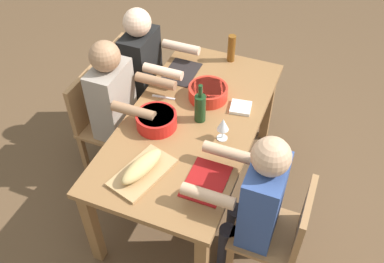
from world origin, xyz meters
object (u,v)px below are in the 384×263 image
object	(u,v)px
diner_far_right	(146,68)
cutting_board	(143,173)
serving_bowl_fruit	(208,92)
napkin_stack	(241,108)
chair_near_left	(281,232)
beer_bottle	(231,48)
serving_bowl_greens	(156,119)
diner_far_center	(118,104)
chair_far_center	(100,120)
bread_loaf	(142,166)
wine_bottle	(200,107)
diner_near_left	(255,201)
dining_table	(192,129)
wine_glass	(223,125)
chair_far_right	(129,85)

from	to	relation	value
diner_far_right	cutting_board	distance (m)	1.12
serving_bowl_fruit	napkin_stack	distance (m)	0.26
diner_far_right	cutting_board	world-z (taller)	diner_far_right
chair_near_left	beer_bottle	size ratio (longest dim) A/B	3.86
serving_bowl_greens	beer_bottle	xyz separation A→B (m)	(0.90, -0.22, 0.05)
diner_far_center	serving_bowl_fruit	world-z (taller)	diner_far_center
chair_far_center	serving_bowl_greens	size ratio (longest dim) A/B	3.16
serving_bowl_fruit	napkin_stack	size ratio (longest dim) A/B	1.98
diner_far_center	bread_loaf	bearing A→B (deg)	-139.11
cutting_board	wine_bottle	xyz separation A→B (m)	(0.57, -0.15, 0.10)
serving_bowl_greens	diner_near_left	bearing A→B (deg)	-112.84
diner_far_right	cutting_board	xyz separation A→B (m)	(-1.01, -0.47, 0.05)
dining_table	diner_near_left	world-z (taller)	diner_near_left
wine_glass	chair_near_left	bearing A→B (deg)	-126.06
chair_far_right	serving_bowl_greens	world-z (taller)	chair_far_right
chair_near_left	chair_far_center	size ratio (longest dim) A/B	1.00
chair_far_center	diner_far_right	xyz separation A→B (m)	(0.46, -0.18, 0.21)
diner_near_left	napkin_stack	world-z (taller)	diner_near_left
serving_bowl_greens	wine_glass	size ratio (longest dim) A/B	1.62
diner_far_right	bread_loaf	size ratio (longest dim) A/B	3.75
serving_bowl_greens	cutting_board	bearing A→B (deg)	-166.58
serving_bowl_fruit	beer_bottle	bearing A→B (deg)	-0.81
serving_bowl_fruit	chair_far_center	bearing A→B (deg)	108.30
chair_near_left	diner_far_right	world-z (taller)	diner_far_right
diner_near_left	beer_bottle	bearing A→B (deg)	24.03
diner_near_left	wine_glass	world-z (taller)	diner_near_left
wine_glass	diner_far_center	bearing A→B (deg)	83.58
serving_bowl_greens	cutting_board	distance (m)	0.42
serving_bowl_greens	bread_loaf	xyz separation A→B (m)	(-0.41, -0.10, 0.01)
dining_table	chair_far_center	size ratio (longest dim) A/B	1.98
diner_near_left	chair_far_right	bearing A→B (deg)	55.06
cutting_board	chair_near_left	bearing A→B (deg)	-84.43
serving_bowl_fruit	bread_loaf	xyz separation A→B (m)	(-0.80, 0.12, 0.01)
bread_loaf	napkin_stack	size ratio (longest dim) A/B	2.29
diner_near_left	wine_bottle	bearing A→B (deg)	47.11
cutting_board	napkin_stack	size ratio (longest dim) A/B	2.86
cutting_board	bread_loaf	distance (m)	0.06
serving_bowl_greens	bread_loaf	size ratio (longest dim) A/B	0.84
diner_near_left	cutting_board	distance (m)	0.68
cutting_board	serving_bowl_fruit	bearing A→B (deg)	-8.38
serving_bowl_fruit	diner_far_center	bearing A→B (deg)	113.44
wine_bottle	beer_bottle	bearing A→B (deg)	1.69
wine_bottle	chair_near_left	bearing A→B (deg)	-124.50
chair_far_right	bread_loaf	xyz separation A→B (m)	(-1.01, -0.66, 0.32)
chair_near_left	serving_bowl_fruit	size ratio (longest dim) A/B	3.07
chair_near_left	diner_near_left	size ratio (longest dim) A/B	0.71
chair_far_center	chair_far_right	size ratio (longest dim) A/B	1.00
diner_far_center	cutting_board	bearing A→B (deg)	-139.11
diner_near_left	chair_far_right	world-z (taller)	diner_near_left
serving_bowl_greens	napkin_stack	bearing A→B (deg)	-51.73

